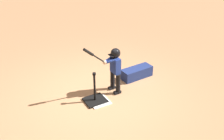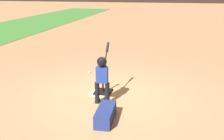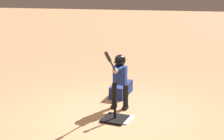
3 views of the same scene
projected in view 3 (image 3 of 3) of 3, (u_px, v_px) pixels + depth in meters
name	position (u px, v px, depth m)	size (l,w,h in m)	color
ground_plane	(109.00, 116.00, 6.02)	(90.00, 90.00, 0.00)	#AD7F56
home_plate	(120.00, 119.00, 5.86)	(0.44, 0.44, 0.02)	white
batting_tee	(115.00, 115.00, 5.81)	(0.48, 0.43, 0.74)	black
batter_child	(119.00, 75.00, 6.24)	(0.92, 0.36, 1.31)	black
equipment_bag	(121.00, 89.00, 7.26)	(0.84, 0.32, 0.28)	navy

